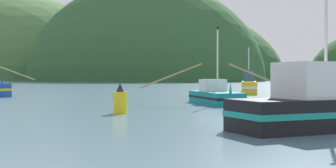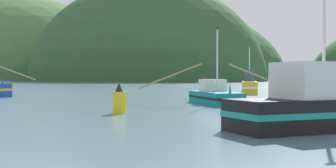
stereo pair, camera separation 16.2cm
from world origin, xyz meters
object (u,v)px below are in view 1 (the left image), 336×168
Objects in this scene: fishing_boat_yellow at (249,86)px; channel_buoy at (120,101)px; fishing_boat_teal at (215,96)px; fishing_boat_black at (319,109)px.

fishing_boat_yellow is 31.99m from channel_buoy.
fishing_boat_yellow is at bearing 84.80° from channel_buoy.
fishing_boat_teal is 10.28m from channel_buoy.
fishing_boat_teal is at bearing 75.32° from fishing_boat_black.
fishing_boat_yellow is at bearing 149.84° from fishing_boat_teal.
fishing_boat_yellow reaches higher than fishing_boat_black.
channel_buoy is (-3.32, -9.73, 0.10)m from fishing_boat_teal.
fishing_boat_black is 11.33m from channel_buoy.
channel_buoy is at bearing -50.06° from fishing_boat_teal.
fishing_boat_yellow is 1.53× the size of fishing_boat_black.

